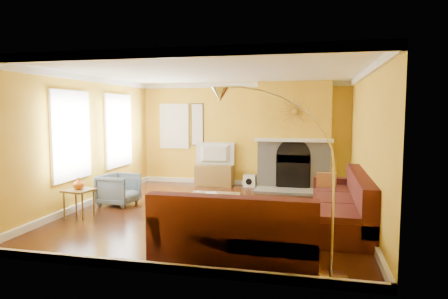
% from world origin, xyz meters
% --- Properties ---
extents(floor, '(5.50, 6.00, 0.02)m').
position_xyz_m(floor, '(0.00, 0.00, -0.01)').
color(floor, '#502510').
rests_on(floor, ground).
extents(ceiling, '(5.50, 6.00, 0.02)m').
position_xyz_m(ceiling, '(0.00, 0.00, 2.71)').
color(ceiling, white).
rests_on(ceiling, ground).
extents(wall_back, '(5.50, 0.02, 2.70)m').
position_xyz_m(wall_back, '(0.00, 3.01, 1.35)').
color(wall_back, gold).
rests_on(wall_back, ground).
extents(wall_front, '(5.50, 0.02, 2.70)m').
position_xyz_m(wall_front, '(0.00, -3.01, 1.35)').
color(wall_front, gold).
rests_on(wall_front, ground).
extents(wall_left, '(0.02, 6.00, 2.70)m').
position_xyz_m(wall_left, '(-2.76, 0.00, 1.35)').
color(wall_left, gold).
rests_on(wall_left, ground).
extents(wall_right, '(0.02, 6.00, 2.70)m').
position_xyz_m(wall_right, '(2.76, 0.00, 1.35)').
color(wall_right, gold).
rests_on(wall_right, ground).
extents(baseboard, '(5.50, 6.00, 0.12)m').
position_xyz_m(baseboard, '(0.00, 0.00, 0.06)').
color(baseboard, white).
rests_on(baseboard, floor).
extents(crown_molding, '(5.50, 6.00, 0.12)m').
position_xyz_m(crown_molding, '(0.00, 0.00, 2.64)').
color(crown_molding, white).
rests_on(crown_molding, ceiling).
extents(window_left_near, '(0.06, 1.22, 1.72)m').
position_xyz_m(window_left_near, '(-2.72, 1.30, 1.50)').
color(window_left_near, white).
rests_on(window_left_near, wall_left).
extents(window_left_far, '(0.06, 1.22, 1.72)m').
position_xyz_m(window_left_far, '(-2.72, -0.60, 1.50)').
color(window_left_far, white).
rests_on(window_left_far, wall_left).
extents(window_back, '(0.82, 0.06, 1.22)m').
position_xyz_m(window_back, '(-1.90, 2.96, 1.55)').
color(window_back, white).
rests_on(window_back, wall_back).
extents(wall_art, '(0.34, 0.04, 1.14)m').
position_xyz_m(wall_art, '(-1.25, 2.97, 1.60)').
color(wall_art, white).
rests_on(wall_art, wall_back).
extents(fireplace, '(1.80, 0.40, 2.70)m').
position_xyz_m(fireplace, '(1.35, 2.80, 1.35)').
color(fireplace, '#9F9B96').
rests_on(fireplace, floor).
extents(mantel, '(1.92, 0.22, 0.08)m').
position_xyz_m(mantel, '(1.35, 2.56, 1.25)').
color(mantel, white).
rests_on(mantel, fireplace).
extents(hearth, '(1.80, 0.70, 0.06)m').
position_xyz_m(hearth, '(1.35, 2.25, 0.03)').
color(hearth, '#9F9B96').
rests_on(hearth, floor).
extents(sunburst, '(0.70, 0.04, 0.70)m').
position_xyz_m(sunburst, '(1.35, 2.57, 1.95)').
color(sunburst, olive).
rests_on(sunburst, fireplace).
extents(rug, '(2.40, 1.80, 0.02)m').
position_xyz_m(rug, '(0.84, -0.71, 0.01)').
color(rug, beige).
rests_on(rug, floor).
extents(sectional_sofa, '(3.01, 3.74, 0.90)m').
position_xyz_m(sectional_sofa, '(1.24, -0.83, 0.45)').
color(sectional_sofa, '#501D1A').
rests_on(sectional_sofa, floor).
extents(coffee_table, '(0.96, 0.96, 0.37)m').
position_xyz_m(coffee_table, '(-0.01, -0.24, 0.19)').
color(coffee_table, white).
rests_on(coffee_table, floor).
extents(media_console, '(0.99, 0.45, 0.54)m').
position_xyz_m(media_console, '(-0.71, 2.73, 0.27)').
color(media_console, olive).
rests_on(media_console, floor).
extents(tv, '(1.03, 0.18, 0.59)m').
position_xyz_m(tv, '(-0.71, 2.73, 0.84)').
color(tv, black).
rests_on(tv, media_console).
extents(subwoofer, '(0.31, 0.31, 0.31)m').
position_xyz_m(subwoofer, '(0.23, 2.77, 0.15)').
color(subwoofer, white).
rests_on(subwoofer, floor).
extents(armchair, '(0.77, 0.75, 0.65)m').
position_xyz_m(armchair, '(-2.13, 0.14, 0.33)').
color(armchair, slate).
rests_on(armchair, floor).
extents(side_table, '(0.55, 0.55, 0.52)m').
position_xyz_m(side_table, '(-2.39, -0.89, 0.26)').
color(side_table, olive).
rests_on(side_table, floor).
extents(vase, '(0.24, 0.24, 0.22)m').
position_xyz_m(vase, '(-2.39, -0.89, 0.63)').
color(vase, orange).
rests_on(vase, side_table).
extents(book, '(0.29, 0.33, 0.03)m').
position_xyz_m(book, '(-0.15, -0.15, 0.39)').
color(book, white).
rests_on(book, coffee_table).
extents(arc_lamp, '(1.42, 0.36, 2.25)m').
position_xyz_m(arc_lamp, '(1.47, -2.76, 1.12)').
color(arc_lamp, silver).
rests_on(arc_lamp, floor).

